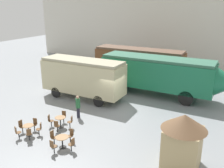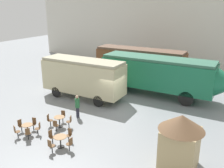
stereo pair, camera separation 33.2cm
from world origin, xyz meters
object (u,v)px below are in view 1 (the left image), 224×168
cafe_table_far (62,140)px  cafe_chair_0 (35,123)px  streamlined_locomotive (165,74)px  passenger_coach_vintage (83,76)px  passenger_coach_wooden (139,60)px  ticket_kiosk (183,138)px  cafe_table_mid (60,120)px  visitor_person (78,106)px  cafe_table_near (28,128)px

cafe_table_far → cafe_chair_0: size_ratio=0.90×
streamlined_locomotive → cafe_table_far: streamlined_locomotive is taller
passenger_coach_vintage → cafe_table_far: passenger_coach_vintage is taller
passenger_coach_wooden → ticket_kiosk: size_ratio=3.37×
cafe_table_far → cafe_chair_0: (-3.01, 0.80, -0.03)m
cafe_table_mid → visitor_person: size_ratio=0.43×
cafe_table_far → visitor_person: (-1.58, 3.85, 0.43)m
streamlined_locomotive → visitor_person: bearing=-120.3°
cafe_table_mid → cafe_chair_0: size_ratio=0.86×
visitor_person → ticket_kiosk: ticket_kiosk is taller
cafe_table_near → ticket_kiosk: (9.54, 1.45, 1.14)m
passenger_coach_wooden → cafe_chair_0: bearing=-95.5°
ticket_kiosk → passenger_coach_vintage: bearing=150.0°
streamlined_locomotive → cafe_table_near: bearing=-116.6°
streamlined_locomotive → cafe_table_mid: bearing=-116.0°
cafe_table_near → ticket_kiosk: 9.71m
cafe_table_near → visitor_person: size_ratio=0.41×
passenger_coach_vintage → cafe_table_far: size_ratio=9.65×
cafe_table_mid → cafe_table_far: size_ratio=0.95×
passenger_coach_vintage → cafe_table_near: passenger_coach_vintage is taller
cafe_table_mid → cafe_chair_0: 1.72m
passenger_coach_wooden → visitor_person: bearing=-90.0°
cafe_table_near → cafe_table_far: 2.86m
streamlined_locomotive → cafe_table_near: streamlined_locomotive is taller
cafe_table_far → ticket_kiosk: bearing=13.0°
streamlined_locomotive → ticket_kiosk: 10.53m
passenger_coach_wooden → cafe_table_far: passenger_coach_wooden is taller
passenger_coach_vintage → ticket_kiosk: bearing=-30.0°
passenger_coach_wooden → ticket_kiosk: passenger_coach_wooden is taller
cafe_chair_0 → cafe_table_mid: bearing=121.2°
cafe_chair_0 → ticket_kiosk: size_ratio=0.29×
cafe_table_near → ticket_kiosk: bearing=8.6°
passenger_coach_wooden → visitor_person: 11.87m
cafe_table_mid → visitor_person: bearing=84.3°
cafe_table_near → cafe_chair_0: size_ratio=0.84×
passenger_coach_wooden → passenger_coach_vintage: passenger_coach_vintage is taller
passenger_coach_wooden → streamlined_locomotive: size_ratio=0.83×
cafe_table_mid → visitor_person: 1.92m
cafe_table_mid → cafe_chair_0: (-1.24, -1.18, -0.05)m
cafe_table_mid → cafe_table_far: (1.77, -1.98, -0.02)m
cafe_table_near → cafe_table_far: cafe_table_near is taller
streamlined_locomotive → passenger_coach_vintage: bearing=-148.8°
passenger_coach_wooden → ticket_kiosk: 16.37m
cafe_table_near → cafe_chair_0: bearing=102.4°
passenger_coach_wooden → visitor_person: size_ratio=5.74×
cafe_table_near → cafe_table_mid: size_ratio=0.97×
streamlined_locomotive → cafe_table_mid: (-4.54, -9.32, -1.63)m
ticket_kiosk → cafe_table_near: bearing=-171.4°
passenger_coach_vintage → cafe_table_near: size_ratio=10.40×
streamlined_locomotive → passenger_coach_wooden: bearing=135.0°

